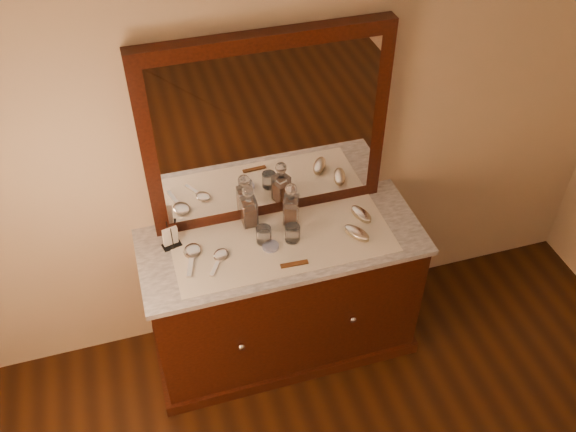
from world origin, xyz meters
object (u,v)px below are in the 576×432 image
(dresser_cabinet, at_px, (283,297))
(hand_mirror_outer, at_px, (192,254))
(napkin_rack, at_px, (171,238))
(comb, at_px, (294,264))
(decanter_left, at_px, (249,210))
(mirror_frame, at_px, (267,131))
(brush_far, at_px, (361,214))
(brush_near, at_px, (357,233))
(hand_mirror_inner, at_px, (220,257))
(decanter_right, at_px, (291,208))
(pin_dish, at_px, (271,246))

(dresser_cabinet, xyz_separation_m, hand_mirror_outer, (-0.45, 0.02, 0.45))
(napkin_rack, distance_m, hand_mirror_outer, 0.14)
(comb, xyz_separation_m, decanter_left, (-0.13, 0.34, 0.09))
(mirror_frame, xyz_separation_m, comb, (0.01, -0.43, -0.49))
(mirror_frame, height_order, brush_far, mirror_frame)
(mirror_frame, bearing_deg, comb, -89.05)
(brush_near, distance_m, brush_far, 0.15)
(brush_far, relative_size, hand_mirror_outer, 0.67)
(decanter_left, height_order, brush_near, decanter_left)
(brush_far, bearing_deg, hand_mirror_inner, -174.00)
(dresser_cabinet, distance_m, brush_far, 0.64)
(brush_near, bearing_deg, decanter_right, 144.77)
(pin_dish, height_order, napkin_rack, napkin_rack)
(napkin_rack, bearing_deg, brush_far, -4.53)
(decanter_right, bearing_deg, napkin_rack, 179.68)
(mirror_frame, relative_size, hand_mirror_outer, 5.16)
(pin_dish, bearing_deg, decanter_right, 45.13)
(napkin_rack, bearing_deg, decanter_right, -0.32)
(decanter_right, xyz_separation_m, brush_far, (0.36, -0.07, -0.08))
(pin_dish, relative_size, hand_mirror_outer, 0.36)
(pin_dish, height_order, brush_far, brush_far)
(mirror_frame, height_order, hand_mirror_outer, mirror_frame)
(dresser_cabinet, relative_size, pin_dish, 16.90)
(dresser_cabinet, relative_size, hand_mirror_outer, 6.02)
(dresser_cabinet, height_order, decanter_left, decanter_left)
(pin_dish, distance_m, napkin_rack, 0.49)
(decanter_left, bearing_deg, brush_far, -11.89)
(pin_dish, relative_size, hand_mirror_inner, 0.45)
(decanter_left, bearing_deg, hand_mirror_outer, -156.72)
(decanter_right, bearing_deg, mirror_frame, 122.08)
(decanter_right, xyz_separation_m, hand_mirror_inner, (-0.41, -0.15, -0.09))
(napkin_rack, xyz_separation_m, hand_mirror_inner, (0.21, -0.16, -0.04))
(pin_dish, height_order, hand_mirror_inner, hand_mirror_inner)
(pin_dish, relative_size, brush_far, 0.53)
(brush_far, distance_m, hand_mirror_inner, 0.77)
(decanter_left, height_order, decanter_right, same)
(decanter_left, bearing_deg, napkin_rack, -174.13)
(comb, xyz_separation_m, brush_far, (0.43, 0.22, 0.02))
(pin_dish, distance_m, comb, 0.16)
(comb, bearing_deg, pin_dish, 121.34)
(hand_mirror_inner, bearing_deg, pin_dish, 0.37)
(decanter_left, xyz_separation_m, brush_far, (0.57, -0.12, -0.08))
(brush_far, xyz_separation_m, hand_mirror_inner, (-0.77, -0.08, -0.01))
(dresser_cabinet, relative_size, decanter_right, 5.65)
(pin_dish, bearing_deg, brush_near, -6.30)
(pin_dish, relative_size, decanter_right, 0.33)
(dresser_cabinet, distance_m, decanter_right, 0.56)
(hand_mirror_outer, bearing_deg, hand_mirror_inner, -25.67)
(decanter_left, height_order, hand_mirror_outer, decanter_left)
(dresser_cabinet, xyz_separation_m, decanter_right, (0.08, 0.12, 0.54))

